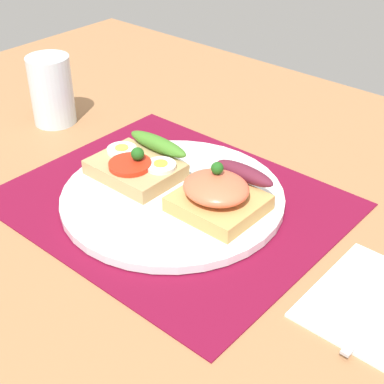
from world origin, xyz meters
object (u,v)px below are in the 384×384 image
at_px(sandwich_salmon, 220,193).
at_px(drinking_glass, 52,90).
at_px(sandwich_egg_tomato, 138,164).
at_px(plate, 173,197).
at_px(napkin, 377,302).

bearing_deg(sandwich_salmon, drinking_glass, 174.86).
bearing_deg(sandwich_salmon, sandwich_egg_tomato, -175.67).
height_order(sandwich_egg_tomato, drinking_glass, drinking_glass).
bearing_deg(plate, sandwich_egg_tomato, 176.23).
bearing_deg(napkin, drinking_glass, 175.43).
relative_size(sandwich_salmon, drinking_glass, 1.00).
height_order(plate, sandwich_salmon, sandwich_salmon).
xyz_separation_m(napkin, drinking_glass, (-0.53, 0.04, 0.05)).
bearing_deg(napkin, sandwich_egg_tomato, 179.42).
bearing_deg(sandwich_egg_tomato, plate, -3.77).
xyz_separation_m(sandwich_egg_tomato, napkin, (0.32, -0.00, -0.02)).
bearing_deg(plate, napkin, 0.18).
bearing_deg(napkin, plate, -179.82).
distance_m(sandwich_egg_tomato, sandwich_salmon, 0.12).
bearing_deg(sandwich_egg_tomato, napkin, -0.58).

